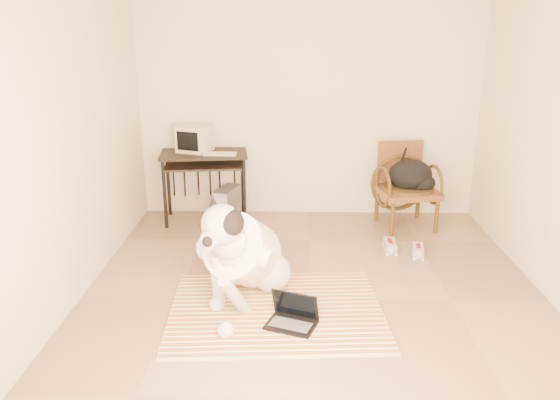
{
  "coord_description": "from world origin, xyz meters",
  "views": [
    {
      "loc": [
        -0.2,
        -4.18,
        2.25
      ],
      "look_at": [
        -0.29,
        0.17,
        0.83
      ],
      "focal_mm": 35.0,
      "sensor_mm": 36.0,
      "label": 1
    }
  ],
  "objects_px": {
    "laptop": "(293,317)",
    "backpack": "(413,176)",
    "rattan_chair": "(406,186)",
    "dog": "(243,254)",
    "computer_desk": "(204,163)",
    "crt_monitor": "(194,139)",
    "pc_tower": "(228,205)"
  },
  "relations": [
    {
      "from": "laptop",
      "to": "computer_desk",
      "type": "relative_size",
      "value": 0.42
    },
    {
      "from": "crt_monitor",
      "to": "backpack",
      "type": "height_order",
      "value": "crt_monitor"
    },
    {
      "from": "dog",
      "to": "pc_tower",
      "type": "distance_m",
      "value": 1.95
    },
    {
      "from": "computer_desk",
      "to": "rattan_chair",
      "type": "distance_m",
      "value": 2.33
    },
    {
      "from": "dog",
      "to": "backpack",
      "type": "xyz_separation_m",
      "value": [
        1.77,
        1.75,
        0.2
      ]
    },
    {
      "from": "dog",
      "to": "crt_monitor",
      "type": "xyz_separation_m",
      "value": [
        -0.72,
        2.0,
        0.57
      ]
    },
    {
      "from": "computer_desk",
      "to": "rattan_chair",
      "type": "relative_size",
      "value": 1.11
    },
    {
      "from": "rattan_chair",
      "to": "computer_desk",
      "type": "bearing_deg",
      "value": 177.33
    },
    {
      "from": "rattan_chair",
      "to": "crt_monitor",
      "type": "bearing_deg",
      "value": 175.8
    },
    {
      "from": "rattan_chair",
      "to": "dog",
      "type": "bearing_deg",
      "value": -133.18
    },
    {
      "from": "rattan_chair",
      "to": "backpack",
      "type": "xyz_separation_m",
      "value": [
        0.06,
        -0.07,
        0.13
      ]
    },
    {
      "from": "computer_desk",
      "to": "rattan_chair",
      "type": "xyz_separation_m",
      "value": [
        2.32,
        -0.11,
        -0.23
      ]
    },
    {
      "from": "computer_desk",
      "to": "backpack",
      "type": "height_order",
      "value": "computer_desk"
    },
    {
      "from": "dog",
      "to": "laptop",
      "type": "xyz_separation_m",
      "value": [
        0.42,
        -0.45,
        -0.32
      ]
    },
    {
      "from": "computer_desk",
      "to": "pc_tower",
      "type": "relative_size",
      "value": 2.24
    },
    {
      "from": "crt_monitor",
      "to": "pc_tower",
      "type": "xyz_separation_m",
      "value": [
        0.37,
        -0.1,
        -0.77
      ]
    },
    {
      "from": "dog",
      "to": "rattan_chair",
      "type": "xyz_separation_m",
      "value": [
        1.71,
        1.82,
        0.07
      ]
    },
    {
      "from": "crt_monitor",
      "to": "rattan_chair",
      "type": "bearing_deg",
      "value": -4.2
    },
    {
      "from": "laptop",
      "to": "backpack",
      "type": "xyz_separation_m",
      "value": [
        1.35,
        2.2,
        0.52
      ]
    },
    {
      "from": "computer_desk",
      "to": "crt_monitor",
      "type": "distance_m",
      "value": 0.3
    },
    {
      "from": "computer_desk",
      "to": "dog",
      "type": "bearing_deg",
      "value": -72.45
    },
    {
      "from": "laptop",
      "to": "rattan_chair",
      "type": "bearing_deg",
      "value": 60.39
    },
    {
      "from": "backpack",
      "to": "laptop",
      "type": "bearing_deg",
      "value": -121.41
    },
    {
      "from": "pc_tower",
      "to": "backpack",
      "type": "bearing_deg",
      "value": -4.02
    },
    {
      "from": "pc_tower",
      "to": "rattan_chair",
      "type": "height_order",
      "value": "rattan_chair"
    },
    {
      "from": "laptop",
      "to": "rattan_chair",
      "type": "relative_size",
      "value": 0.47
    },
    {
      "from": "dog",
      "to": "backpack",
      "type": "bearing_deg",
      "value": 44.83
    },
    {
      "from": "dog",
      "to": "computer_desk",
      "type": "relative_size",
      "value": 1.35
    },
    {
      "from": "crt_monitor",
      "to": "rattan_chair",
      "type": "distance_m",
      "value": 2.49
    },
    {
      "from": "dog",
      "to": "crt_monitor",
      "type": "distance_m",
      "value": 2.2
    },
    {
      "from": "pc_tower",
      "to": "rattan_chair",
      "type": "bearing_deg",
      "value": -2.26
    },
    {
      "from": "computer_desk",
      "to": "pc_tower",
      "type": "height_order",
      "value": "computer_desk"
    }
  ]
}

